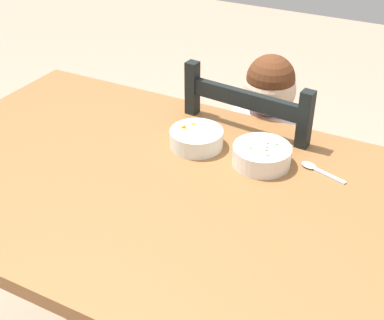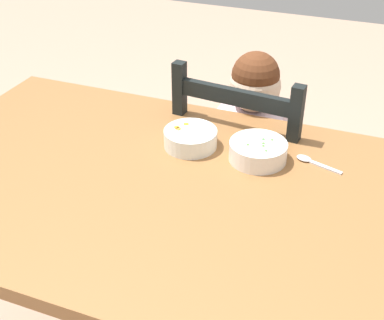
{
  "view_description": "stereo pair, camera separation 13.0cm",
  "coord_description": "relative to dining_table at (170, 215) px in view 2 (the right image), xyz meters",
  "views": [
    {
      "loc": [
        0.58,
        -0.96,
        1.56
      ],
      "look_at": [
        0.04,
        0.06,
        0.82
      ],
      "focal_mm": 49.27,
      "sensor_mm": 36.0,
      "label": 1
    },
    {
      "loc": [
        0.46,
        -1.02,
        1.56
      ],
      "look_at": [
        0.04,
        0.06,
        0.82
      ],
      "focal_mm": 49.27,
      "sensor_mm": 36.0,
      "label": 2
    }
  ],
  "objects": [
    {
      "name": "dining_chair",
      "position": [
        0.08,
        0.5,
        -0.22
      ],
      "size": [
        0.46,
        0.46,
        0.94
      ],
      "color": "black",
      "rests_on": "ground"
    },
    {
      "name": "spoon",
      "position": [
        0.32,
        0.24,
        0.1
      ],
      "size": [
        0.14,
        0.06,
        0.01
      ],
      "color": "silver",
      "rests_on": "dining_table"
    },
    {
      "name": "bowl_of_carrots",
      "position": [
        -0.02,
        0.2,
        0.13
      ],
      "size": [
        0.15,
        0.15,
        0.05
      ],
      "color": "white",
      "rests_on": "dining_table"
    },
    {
      "name": "dining_table",
      "position": [
        0.0,
        0.0,
        0.0
      ],
      "size": [
        1.5,
        0.9,
        0.77
      ],
      "color": "#926035",
      "rests_on": "ground"
    },
    {
      "name": "bowl_of_peas",
      "position": [
        0.18,
        0.2,
        0.13
      ],
      "size": [
        0.16,
        0.16,
        0.06
      ],
      "color": "white",
      "rests_on": "dining_table"
    },
    {
      "name": "child_figure",
      "position": [
        0.08,
        0.49,
        -0.04
      ],
      "size": [
        0.32,
        0.31,
        0.95
      ],
      "color": "silver",
      "rests_on": "ground"
    }
  ]
}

